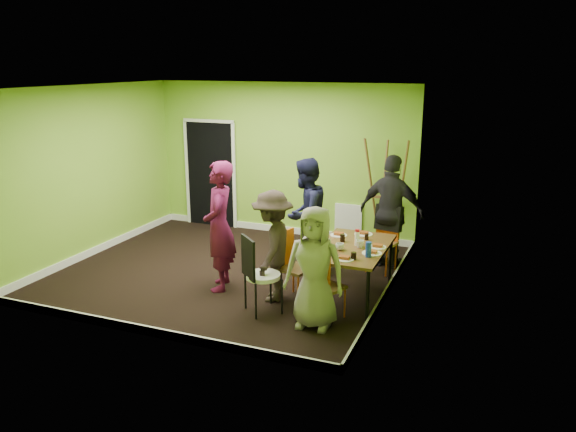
{
  "coord_description": "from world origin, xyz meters",
  "views": [
    {
      "loc": [
        3.88,
        -7.26,
        3.14
      ],
      "look_at": [
        1.0,
        0.0,
        0.99
      ],
      "focal_mm": 35.0,
      "sensor_mm": 36.0,
      "label": 1
    }
  ],
  "objects_px": {
    "chair_back_end": "(387,225)",
    "easel": "(385,195)",
    "dining_table": "(352,250)",
    "chair_left_far": "(313,244)",
    "blue_bottle": "(368,249)",
    "person_left_near": "(273,246)",
    "chair_left_near": "(291,261)",
    "chair_front_end": "(324,282)",
    "person_back_end": "(392,212)",
    "thermos": "(357,239)",
    "person_standing": "(219,226)",
    "person_front_end": "(315,268)",
    "person_left_far": "(305,215)",
    "orange_bottle": "(356,240)",
    "chair_bentwood": "(258,271)"
  },
  "relations": [
    {
      "from": "person_standing",
      "to": "person_back_end",
      "type": "xyz_separation_m",
      "value": [
        2.07,
        1.76,
        -0.03
      ]
    },
    {
      "from": "chair_left_near",
      "to": "person_left_near",
      "type": "distance_m",
      "value": 0.34
    },
    {
      "from": "person_standing",
      "to": "dining_table",
      "type": "bearing_deg",
      "value": 78.16
    },
    {
      "from": "chair_left_near",
      "to": "chair_bentwood",
      "type": "bearing_deg",
      "value": -4.4
    },
    {
      "from": "chair_bentwood",
      "to": "chair_back_end",
      "type": "bearing_deg",
      "value": 104.86
    },
    {
      "from": "chair_back_end",
      "to": "person_back_end",
      "type": "height_order",
      "value": "person_back_end"
    },
    {
      "from": "person_left_near",
      "to": "orange_bottle",
      "type": "bearing_deg",
      "value": 110.09
    },
    {
      "from": "person_standing",
      "to": "orange_bottle",
      "type": "bearing_deg",
      "value": 83.26
    },
    {
      "from": "dining_table",
      "to": "person_left_far",
      "type": "distance_m",
      "value": 1.33
    },
    {
      "from": "chair_front_end",
      "to": "dining_table",
      "type": "bearing_deg",
      "value": 101.42
    },
    {
      "from": "chair_bentwood",
      "to": "person_front_end",
      "type": "relative_size",
      "value": 0.68
    },
    {
      "from": "person_back_end",
      "to": "person_standing",
      "type": "bearing_deg",
      "value": 51.33
    },
    {
      "from": "person_left_far",
      "to": "chair_left_far",
      "type": "bearing_deg",
      "value": 57.69
    },
    {
      "from": "person_front_end",
      "to": "chair_bentwood",
      "type": "bearing_deg",
      "value": 170.41
    },
    {
      "from": "chair_left_far",
      "to": "thermos",
      "type": "bearing_deg",
      "value": 70.22
    },
    {
      "from": "person_standing",
      "to": "person_front_end",
      "type": "height_order",
      "value": "person_standing"
    },
    {
      "from": "chair_back_end",
      "to": "easel",
      "type": "relative_size",
      "value": 0.52
    },
    {
      "from": "person_left_far",
      "to": "dining_table",
      "type": "bearing_deg",
      "value": 59.43
    },
    {
      "from": "blue_bottle",
      "to": "person_left_near",
      "type": "height_order",
      "value": "person_left_near"
    },
    {
      "from": "blue_bottle",
      "to": "person_left_far",
      "type": "relative_size",
      "value": 0.11
    },
    {
      "from": "orange_bottle",
      "to": "person_left_far",
      "type": "xyz_separation_m",
      "value": [
        -0.99,
        0.7,
        0.08
      ]
    },
    {
      "from": "chair_front_end",
      "to": "thermos",
      "type": "relative_size",
      "value": 4.58
    },
    {
      "from": "chair_back_end",
      "to": "easel",
      "type": "xyz_separation_m",
      "value": [
        -0.25,
        0.97,
        0.24
      ]
    },
    {
      "from": "easel",
      "to": "person_front_end",
      "type": "relative_size",
      "value": 1.27
    },
    {
      "from": "orange_bottle",
      "to": "dining_table",
      "type": "bearing_deg",
      "value": -89.74
    },
    {
      "from": "chair_bentwood",
      "to": "person_front_end",
      "type": "height_order",
      "value": "person_front_end"
    },
    {
      "from": "person_standing",
      "to": "person_left_far",
      "type": "height_order",
      "value": "person_standing"
    },
    {
      "from": "person_left_near",
      "to": "easel",
      "type": "bearing_deg",
      "value": 150.68
    },
    {
      "from": "orange_bottle",
      "to": "thermos",
      "type": "bearing_deg",
      "value": -68.42
    },
    {
      "from": "orange_bottle",
      "to": "person_back_end",
      "type": "distance_m",
      "value": 1.29
    },
    {
      "from": "easel",
      "to": "person_front_end",
      "type": "distance_m",
      "value": 3.29
    },
    {
      "from": "chair_left_near",
      "to": "chair_back_end",
      "type": "bearing_deg",
      "value": 165.48
    },
    {
      "from": "chair_left_far",
      "to": "person_left_far",
      "type": "distance_m",
      "value": 0.48
    },
    {
      "from": "chair_left_near",
      "to": "chair_front_end",
      "type": "relative_size",
      "value": 1.06
    },
    {
      "from": "person_left_far",
      "to": "person_front_end",
      "type": "distance_m",
      "value": 2.01
    },
    {
      "from": "chair_back_end",
      "to": "orange_bottle",
      "type": "relative_size",
      "value": 11.49
    },
    {
      "from": "chair_bentwood",
      "to": "person_front_end",
      "type": "xyz_separation_m",
      "value": [
        0.8,
        -0.1,
        0.19
      ]
    },
    {
      "from": "chair_left_far",
      "to": "person_front_end",
      "type": "bearing_deg",
      "value": 36.81
    },
    {
      "from": "thermos",
      "to": "person_left_near",
      "type": "xyz_separation_m",
      "value": [
        -1.04,
        -0.47,
        -0.09
      ]
    },
    {
      "from": "chair_left_far",
      "to": "orange_bottle",
      "type": "bearing_deg",
      "value": 73.98
    },
    {
      "from": "person_front_end",
      "to": "person_back_end",
      "type": "bearing_deg",
      "value": 77.32
    },
    {
      "from": "chair_left_near",
      "to": "chair_front_end",
      "type": "distance_m",
      "value": 0.8
    },
    {
      "from": "dining_table",
      "to": "chair_front_end",
      "type": "bearing_deg",
      "value": -100.8
    },
    {
      "from": "chair_left_near",
      "to": "chair_bentwood",
      "type": "height_order",
      "value": "chair_bentwood"
    },
    {
      "from": "chair_bentwood",
      "to": "thermos",
      "type": "relative_size",
      "value": 5.29
    },
    {
      "from": "dining_table",
      "to": "easel",
      "type": "bearing_deg",
      "value": 91.44
    },
    {
      "from": "person_standing",
      "to": "person_back_end",
      "type": "height_order",
      "value": "person_standing"
    },
    {
      "from": "person_standing",
      "to": "person_left_near",
      "type": "distance_m",
      "value": 0.87
    },
    {
      "from": "easel",
      "to": "blue_bottle",
      "type": "height_order",
      "value": "easel"
    },
    {
      "from": "dining_table",
      "to": "chair_left_far",
      "type": "xyz_separation_m",
      "value": [
        -0.8,
        0.69,
        -0.22
      ]
    }
  ]
}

